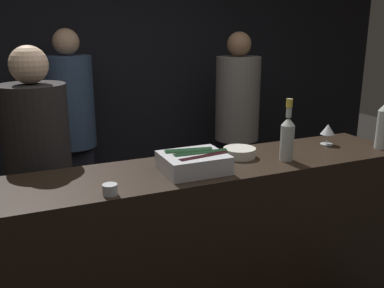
% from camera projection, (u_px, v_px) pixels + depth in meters
% --- Properties ---
extents(wall_back_chalkboard, '(6.40, 0.06, 2.80)m').
position_uv_depth(wall_back_chalkboard, '(104.00, 70.00, 4.00)').
color(wall_back_chalkboard, black).
rests_on(wall_back_chalkboard, ground_plane).
extents(bar_counter, '(2.52, 0.52, 1.08)m').
position_uv_depth(bar_counter, '(194.00, 259.00, 2.39)').
color(bar_counter, black).
rests_on(bar_counter, ground_plane).
extents(ice_bin_with_bottles, '(0.34, 0.27, 0.11)m').
position_uv_depth(ice_bin_with_bottles, '(194.00, 161.00, 2.18)').
color(ice_bin_with_bottles, silver).
rests_on(ice_bin_with_bottles, bar_counter).
extents(bowl_white, '(0.18, 0.18, 0.05)m').
position_uv_depth(bowl_white, '(239.00, 152.00, 2.42)').
color(bowl_white, silver).
rests_on(bowl_white, bar_counter).
extents(wine_glass, '(0.09, 0.09, 0.13)m').
position_uv_depth(wine_glass, '(328.00, 130.00, 2.65)').
color(wine_glass, silver).
rests_on(wine_glass, bar_counter).
extents(candle_votive, '(0.07, 0.07, 0.05)m').
position_uv_depth(candle_votive, '(110.00, 190.00, 1.87)').
color(candle_votive, silver).
rests_on(candle_votive, bar_counter).
extents(rose_wine_bottle, '(0.08, 0.08, 0.34)m').
position_uv_depth(rose_wine_bottle, '(287.00, 136.00, 2.33)').
color(rose_wine_bottle, '#B2B7AD').
rests_on(rose_wine_bottle, bar_counter).
extents(white_wine_bottle, '(0.08, 0.08, 0.37)m').
position_uv_depth(white_wine_bottle, '(384.00, 124.00, 2.55)').
color(white_wine_bottle, '#B2B7AD').
rests_on(white_wine_bottle, bar_counter).
extents(person_in_hoodie, '(0.37, 0.37, 1.70)m').
position_uv_depth(person_in_hoodie, '(40.00, 178.00, 2.49)').
color(person_in_hoodie, black).
rests_on(person_in_hoodie, ground_plane).
extents(person_blond_tee, '(0.39, 0.39, 1.75)m').
position_uv_depth(person_blond_tee, '(237.00, 121.00, 3.84)').
color(person_blond_tee, black).
rests_on(person_blond_tee, ground_plane).
extents(person_grey_polo, '(0.38, 0.38, 1.78)m').
position_uv_depth(person_grey_polo, '(72.00, 126.00, 3.55)').
color(person_grey_polo, black).
rests_on(person_grey_polo, ground_plane).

